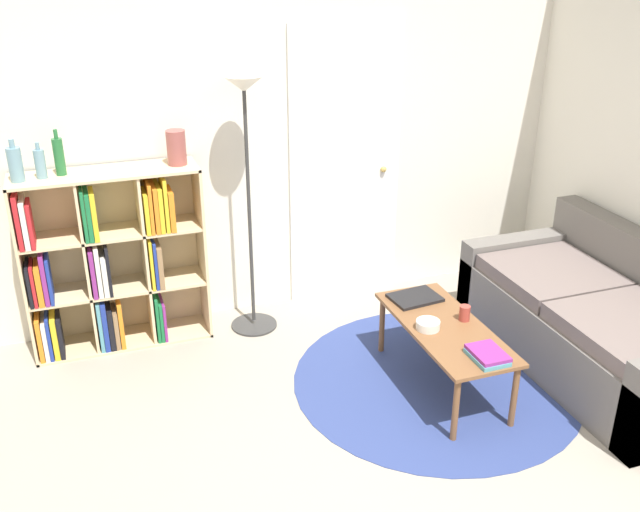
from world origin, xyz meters
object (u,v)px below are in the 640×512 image
floor_lamp (246,143)px  couch (603,323)px  bowl (428,325)px  coffee_table (445,332)px  laptop (415,298)px  cup (465,313)px  vase_on_shelf (176,148)px  bottle_left (15,164)px  bottle_right (59,156)px  bookshelf (108,264)px  bottle_middle (40,163)px

floor_lamp → couch: size_ratio=0.96×
bowl → coffee_table: bearing=-1.2°
laptop → cup: (0.16, -0.34, 0.04)m
couch → vase_on_shelf: bearing=151.8°
bowl → bottle_left: bearing=151.5°
bowl → vase_on_shelf: (-1.20, 1.19, 0.86)m
floor_lamp → bowl: floor_lamp is taller
bowl → cup: cup is taller
floor_lamp → bottle_right: floor_lamp is taller
laptop → bowl: (-0.10, -0.36, 0.02)m
couch → floor_lamp: bearing=149.2°
coffee_table → couch: bearing=-4.8°
couch → vase_on_shelf: size_ratio=8.24×
floor_lamp → cup: size_ratio=18.53×
coffee_table → laptop: (-0.02, 0.36, 0.06)m
floor_lamp → bowl: size_ratio=12.43×
couch → laptop: (-1.10, 0.45, 0.15)m
bookshelf → couch: bookshelf is taller
bottle_left → vase_on_shelf: (0.94, 0.03, 0.00)m
cup → bottle_right: size_ratio=0.34×
bookshelf → coffee_table: (1.82, -1.20, -0.20)m
laptop → cup: size_ratio=3.46×
coffee_table → laptop: laptop is taller
couch → bowl: 1.21m
couch → vase_on_shelf: vase_on_shelf is taller
couch → bottle_middle: bearing=158.3°
vase_on_shelf → bottle_right: bearing=178.4°
coffee_table → bottle_left: bottle_left is taller
cup → vase_on_shelf: size_ratio=0.43×
floor_lamp → bottle_middle: floor_lamp is taller
bowl → bottle_middle: bearing=149.5°
bottle_middle → laptop: bearing=-21.3°
bottle_left → bottle_right: bearing=11.4°
cup → bottle_right: (-2.15, 1.19, 0.84)m
floor_lamp → coffee_table: bearing=-50.7°
bottle_middle → vase_on_shelf: bearing=0.8°
vase_on_shelf → cup: bearing=-38.9°
coffee_table → vase_on_shelf: 2.01m
bookshelf → vase_on_shelf: bearing=-0.6°
floor_lamp → cup: 1.71m
coffee_table → floor_lamp: bearing=129.3°
vase_on_shelf → laptop: bearing=-32.7°
bookshelf → floor_lamp: (0.93, -0.11, 0.74)m
couch → bowl: (-1.20, 0.09, 0.17)m
couch → bottle_middle: bottle_middle is taller
bottle_middle → couch: bearing=-21.7°
bookshelf → couch: (2.90, -1.29, -0.30)m
laptop → bottle_left: bearing=160.3°
laptop → vase_on_shelf: (-1.30, 0.83, 0.87)m
cup → bottle_middle: bearing=152.8°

